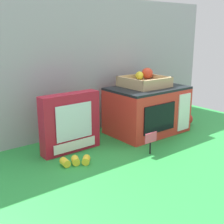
{
  "coord_description": "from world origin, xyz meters",
  "views": [
    {
      "loc": [
        -0.98,
        -1.11,
        0.54
      ],
      "look_at": [
        -0.08,
        0.03,
        0.15
      ],
      "focal_mm": 48.26,
      "sensor_mm": 36.0,
      "label": 1
    }
  ],
  "objects": [
    {
      "name": "cookie_set_box",
      "position": [
        -0.32,
        0.03,
        0.14
      ],
      "size": [
        0.28,
        0.07,
        0.27
      ],
      "color": "#B2192D",
      "rests_on": "ground"
    },
    {
      "name": "ground_plane",
      "position": [
        0.0,
        0.0,
        0.0
      ],
      "size": [
        1.7,
        1.7,
        0.0
      ],
      "primitive_type": "plane",
      "color": "green",
      "rests_on": "ground"
    },
    {
      "name": "toy_microwave",
      "position": [
        0.15,
        0.01,
        0.12
      ],
      "size": [
        0.41,
        0.28,
        0.25
      ],
      "color": "red",
      "rests_on": "ground"
    },
    {
      "name": "loose_toy_banana",
      "position": [
        -0.38,
        -0.11,
        0.02
      ],
      "size": [
        0.13,
        0.09,
        0.03
      ],
      "color": "yellow",
      "rests_on": "ground"
    },
    {
      "name": "loose_toy_apple",
      "position": [
        0.43,
        -0.04,
        0.03
      ],
      "size": [
        0.07,
        0.07,
        0.07
      ],
      "primitive_type": "sphere",
      "color": "red",
      "rests_on": "ground"
    },
    {
      "name": "price_sign",
      "position": [
        -0.05,
        -0.22,
        0.07
      ],
      "size": [
        0.07,
        0.01,
        0.1
      ],
      "color": "black",
      "rests_on": "ground"
    },
    {
      "name": "display_back_panel",
      "position": [
        0.0,
        0.24,
        0.35
      ],
      "size": [
        1.61,
        0.03,
        0.71
      ],
      "primitive_type": "cube",
      "color": "#A0A3A8",
      "rests_on": "ground"
    },
    {
      "name": "food_groups_crate",
      "position": [
        0.16,
        0.05,
        0.27
      ],
      "size": [
        0.22,
        0.21,
        0.09
      ],
      "color": "tan",
      "rests_on": "toy_microwave"
    }
  ]
}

